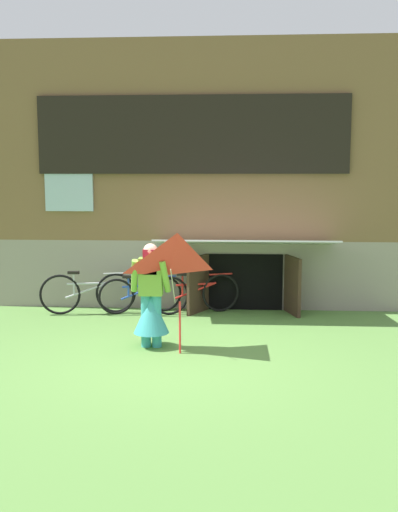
{
  "coord_description": "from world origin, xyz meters",
  "views": [
    {
      "loc": [
        0.82,
        -7.85,
        2.49
      ],
      "look_at": [
        0.23,
        1.39,
        1.23
      ],
      "focal_mm": 41.31,
      "sensor_mm": 36.0,
      "label": 1
    }
  ],
  "objects_px": {
    "bicycle_red": "(195,293)",
    "person": "(151,304)",
    "kite": "(178,265)",
    "bicycle_silver": "(88,293)",
    "bicycle_blue": "(140,294)"
  },
  "relations": [
    {
      "from": "bicycle_red",
      "to": "person",
      "type": "bearing_deg",
      "value": -122.16
    },
    {
      "from": "kite",
      "to": "bicycle_red",
      "type": "height_order",
      "value": "kite"
    },
    {
      "from": "bicycle_silver",
      "to": "bicycle_blue",
      "type": "bearing_deg",
      "value": -5.14
    },
    {
      "from": "kite",
      "to": "bicycle_silver",
      "type": "distance_m",
      "value": 3.29
    },
    {
      "from": "person",
      "to": "bicycle_red",
      "type": "height_order",
      "value": "person"
    },
    {
      "from": "kite",
      "to": "bicycle_red",
      "type": "distance_m",
      "value": 2.84
    },
    {
      "from": "person",
      "to": "bicycle_silver",
      "type": "relative_size",
      "value": 0.9
    },
    {
      "from": "person",
      "to": "kite",
      "type": "distance_m",
      "value": 0.95
    },
    {
      "from": "bicycle_red",
      "to": "bicycle_blue",
      "type": "height_order",
      "value": "bicycle_red"
    },
    {
      "from": "bicycle_red",
      "to": "kite",
      "type": "bearing_deg",
      "value": -110.35
    },
    {
      "from": "bicycle_red",
      "to": "bicycle_blue",
      "type": "distance_m",
      "value": 1.0
    },
    {
      "from": "bicycle_blue",
      "to": "bicycle_red",
      "type": "bearing_deg",
      "value": -17.99
    },
    {
      "from": "bicycle_silver",
      "to": "person",
      "type": "bearing_deg",
      "value": -66.49
    },
    {
      "from": "person",
      "to": "bicycle_red",
      "type": "relative_size",
      "value": 0.96
    },
    {
      "from": "person",
      "to": "bicycle_blue",
      "type": "relative_size",
      "value": 1.04
    }
  ]
}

